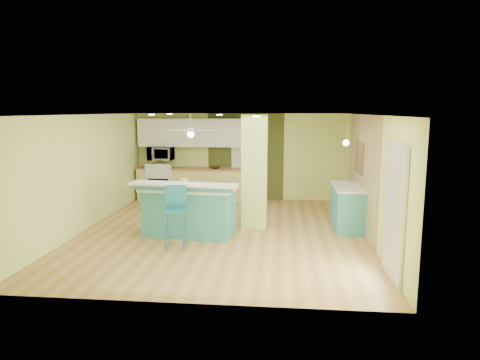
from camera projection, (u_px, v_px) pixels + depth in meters
The scene contains 23 objects.
floor at pixel (223, 232), 9.24m from camera, with size 6.00×7.00×0.01m, color olive.
ceiling at pixel (222, 114), 8.83m from camera, with size 6.00×7.00×0.01m, color white.
wall_back at pixel (239, 157), 12.48m from camera, with size 6.00×0.01×2.50m, color #DAE77B.
wall_front at pixel (186, 214), 5.59m from camera, with size 6.00×0.01×2.50m, color #DAE77B.
wall_left at pixel (86, 172), 9.32m from camera, with size 0.01×7.00×2.50m, color #DAE77B.
wall_right at pixel (368, 176), 8.75m from camera, with size 0.01×7.00×2.50m, color #DAE77B.
wood_panel at pixel (362, 172), 9.34m from camera, with size 0.02×3.40×2.50m, color #977E56.
olive_accent at pixel (246, 157), 12.44m from camera, with size 2.20×0.02×2.50m, color #42491D.
interior_door at pixel (246, 165), 12.45m from camera, with size 0.82×0.05×2.00m, color silver.
french_door at pixel (394, 212), 6.52m from camera, with size 0.04×1.08×2.10m, color silver.
column at pixel (255, 171), 9.46m from camera, with size 0.55×0.55×2.50m, color #B2CA5D.
kitchen_run at pixel (193, 184), 12.43m from camera, with size 3.25×0.63×0.94m.
stove at pixel (162, 184), 12.51m from camera, with size 0.76×0.66×1.08m.
upper_cabinets at pixel (193, 133), 12.31m from camera, with size 3.20×0.34×0.80m, color white.
microwave at pixel (161, 154), 12.38m from camera, with size 0.70×0.48×0.39m, color silver.
ceiling_fan at pixel (191, 130), 10.97m from camera, with size 1.41×1.41×0.61m.
pendant_lamp at pixel (346, 143), 9.42m from camera, with size 0.14×0.14×0.69m.
wall_decor at pixel (359, 158), 9.49m from camera, with size 0.03×0.90×0.70m, color brown.
peninsula at pixel (190, 209), 8.95m from camera, with size 2.21×1.36×1.16m.
bar_stool at pixel (175, 206), 8.06m from camera, with size 0.44×0.44×1.19m.
side_counter at pixel (347, 207), 9.44m from camera, with size 0.63×1.48×0.95m.
fruit_bowl at pixel (215, 167), 12.20m from camera, with size 0.30×0.30×0.07m, color #362116.
canister at pixel (184, 183), 9.00m from camera, with size 0.15×0.15×0.16m, color gold.
Camera 1 is at (1.24, -8.86, 2.59)m, focal length 32.00 mm.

